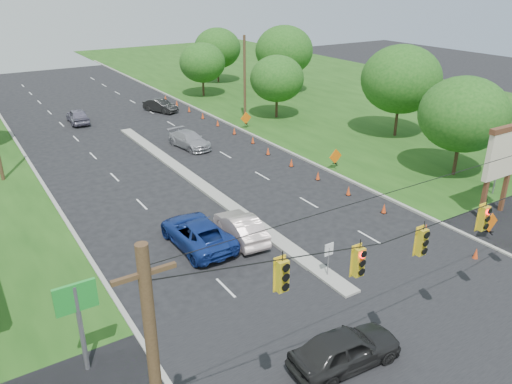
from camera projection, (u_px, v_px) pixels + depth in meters
ground at (416, 342)px, 21.65m from camera, size 160.00×160.00×0.00m
grass_right at (463, 128)px, 51.86m from camera, size 40.00×160.00×0.06m
cross_street at (416, 342)px, 21.65m from camera, size 160.00×14.00×0.02m
curb_left at (36, 174)px, 39.92m from camera, size 0.25×110.00×0.16m
curb_right at (250, 135)px, 49.84m from camera, size 0.25×110.00×0.16m
median at (200, 185)px, 37.91m from camera, size 1.00×34.00×0.18m
median_sign at (329, 253)px, 25.71m from camera, size 0.55×0.06×2.05m
signal_span at (453, 253)px, 18.87m from camera, size 25.60×0.32×9.00m
utility_pole_far_right at (245, 79)px, 53.09m from camera, size 0.28×0.28×9.00m
pylon_sign at (502, 156)px, 31.88m from camera, size 5.90×2.30×6.12m
cone_0 at (476, 254)px, 27.87m from camera, size 0.32×0.32×0.70m
cone_1 at (426, 229)px, 30.58m from camera, size 0.32×0.32×0.70m
cone_2 at (384, 208)px, 33.29m from camera, size 0.32×0.32×0.70m
cone_3 at (349, 191)px, 36.00m from camera, size 0.32×0.32×0.70m
cone_4 at (318, 176)px, 38.71m from camera, size 0.32×0.32×0.70m
cone_5 at (291, 162)px, 41.42m from camera, size 0.32×0.32×0.70m
cone_6 at (268, 151)px, 44.13m from camera, size 0.32×0.32×0.70m
cone_7 at (253, 140)px, 47.14m from camera, size 0.32×0.32×0.70m
cone_8 at (234, 131)px, 49.85m from camera, size 0.32×0.32×0.70m
cone_9 at (218, 123)px, 52.56m from camera, size 0.32×0.32×0.70m
cone_10 at (203, 116)px, 55.27m from camera, size 0.32×0.32×0.70m
cone_11 at (189, 109)px, 57.98m from camera, size 0.32×0.32×0.70m
cone_12 at (177, 103)px, 60.69m from camera, size 0.32×0.32×0.70m
cone_13 at (165, 98)px, 63.40m from camera, size 0.32×0.32×0.70m
work_sign_0 at (491, 224)px, 29.61m from camera, size 1.27×0.58×1.37m
work_sign_1 at (335, 157)px, 40.45m from camera, size 1.27×0.58×1.37m
work_sign_2 at (246, 119)px, 51.29m from camera, size 1.27×0.58×1.37m
tree_7 at (463, 114)px, 37.80m from camera, size 6.72×6.72×7.84m
tree_8 at (401, 79)px, 47.26m from camera, size 7.56×7.56×8.82m
tree_9 at (277, 79)px, 54.10m from camera, size 5.88×5.88×6.86m
tree_10 at (284, 51)px, 65.27m from camera, size 7.56×7.56×8.82m
tree_11 at (217, 48)px, 72.08m from camera, size 6.72×6.72×7.84m
tree_12 at (202, 63)px, 63.96m from camera, size 5.88×5.88×6.86m
black_sedan at (345, 349)px, 20.09m from camera, size 4.95×2.28×1.64m
white_sedan at (241, 227)px, 29.84m from camera, size 2.13×4.91×1.57m
blue_pickup at (197, 233)px, 29.14m from camera, size 2.82×5.97×1.65m
silver_car_far at (189, 140)px, 45.88m from camera, size 2.73×5.29×1.47m
silver_car_oncoming at (78, 116)px, 53.41m from camera, size 2.14×4.74×1.58m
dark_car_receding at (160, 106)px, 57.91m from camera, size 3.10×4.65×1.45m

